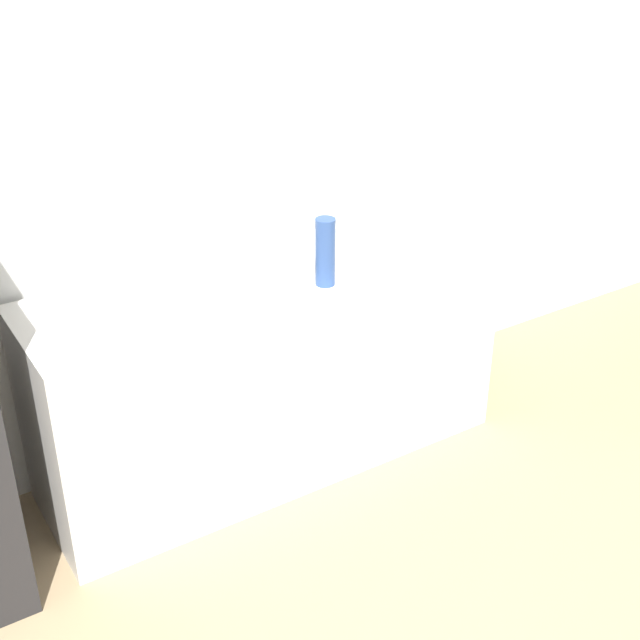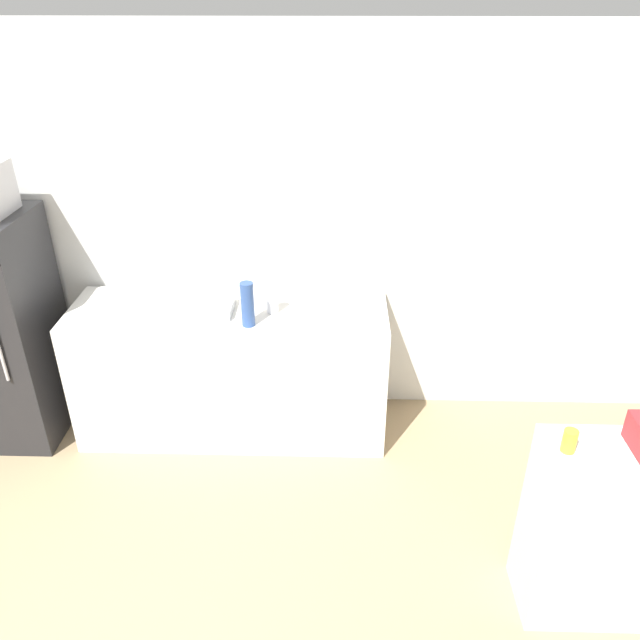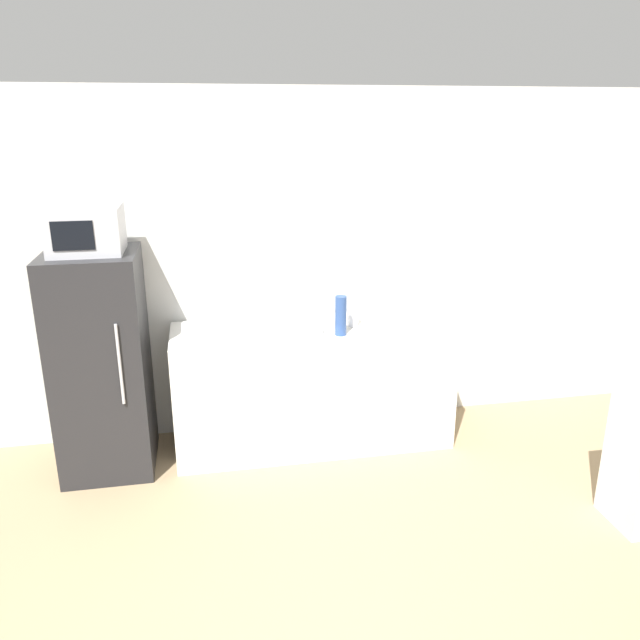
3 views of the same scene
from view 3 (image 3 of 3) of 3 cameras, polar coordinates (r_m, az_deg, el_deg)
name	(u,v)px [view 3 (image 3 of 3)]	position (r m, az deg, el deg)	size (l,w,h in m)	color
wall_back	(263,268)	(4.74, -5.24, 4.78)	(8.00, 0.06, 2.60)	silver
refrigerator	(102,364)	(4.54, -19.32, -3.78)	(0.61, 0.67, 1.55)	#232326
microwave	(86,230)	(4.30, -20.62, 7.74)	(0.45, 0.42, 0.30)	#BCBCC1
counter	(313,386)	(4.70, -0.64, -6.03)	(2.04, 0.63, 0.93)	silver
sink_basin	(293,326)	(4.47, -2.48, -0.53)	(0.38, 0.27, 0.06)	#9EA3A8
bottle_tall	(341,316)	(4.33, 1.91, 0.40)	(0.08, 0.08, 0.28)	#2D4C8C
bottle_short	(353,315)	(4.54, 3.04, 0.43)	(0.08, 0.08, 0.16)	silver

